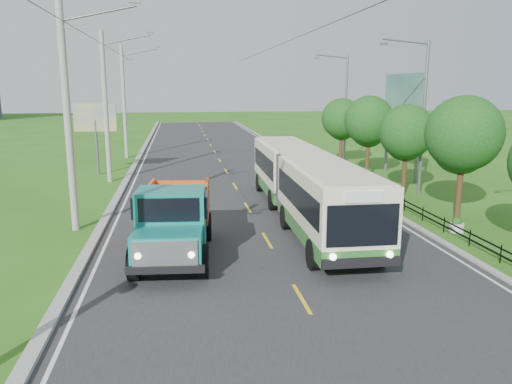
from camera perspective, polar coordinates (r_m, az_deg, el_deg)
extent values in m
plane|color=#2D5B15|center=(15.63, 5.24, -12.10)|extent=(240.00, 240.00, 0.00)
cube|color=#28282B|center=(34.61, -2.80, 1.31)|extent=(14.00, 120.00, 0.02)
cube|color=#9E9E99|center=(34.60, -14.74, 1.04)|extent=(0.40, 120.00, 0.15)
cube|color=#9E9E99|center=(36.04, 8.58, 1.68)|extent=(0.30, 120.00, 0.10)
cube|color=silver|center=(34.56, -13.83, 0.98)|extent=(0.12, 120.00, 0.00)
cube|color=silver|center=(35.90, 7.82, 1.62)|extent=(0.12, 120.00, 0.00)
cube|color=yellow|center=(15.62, 5.24, -12.03)|extent=(0.12, 2.20, 0.00)
cube|color=black|center=(30.74, 13.43, 0.21)|extent=(0.04, 40.00, 0.60)
cylinder|color=gray|center=(23.36, -20.74, 7.83)|extent=(0.32, 0.32, 10.00)
cube|color=slate|center=(23.35, -20.19, 17.22)|extent=(1.20, 0.10, 0.10)
cube|color=slate|center=(23.17, -13.66, 20.39)|extent=(0.50, 0.18, 0.12)
cylinder|color=gray|center=(35.18, -16.81, 9.19)|extent=(0.32, 0.32, 10.00)
cube|color=slate|center=(35.18, -16.35, 15.41)|extent=(1.20, 0.10, 0.10)
cube|color=slate|center=(35.06, -12.05, 17.45)|extent=(0.50, 0.18, 0.12)
cylinder|color=gray|center=(47.09, -14.85, 9.84)|extent=(0.32, 0.32, 10.00)
cube|color=slate|center=(47.09, -14.48, 14.49)|extent=(1.20, 0.10, 0.10)
cube|color=slate|center=(47.00, -11.27, 15.99)|extent=(0.50, 0.18, 0.12)
cylinder|color=#382314|center=(26.02, 22.23, 0.66)|extent=(0.28, 0.28, 3.36)
sphere|color=#154814|center=(25.69, 22.67, 6.18)|extent=(3.60, 3.60, 3.60)
sphere|color=#154814|center=(26.29, 22.36, 4.74)|extent=(2.64, 2.64, 2.64)
cylinder|color=#382314|center=(31.25, 16.60, 2.48)|extent=(0.28, 0.28, 3.02)
sphere|color=#154814|center=(30.98, 16.85, 6.62)|extent=(3.24, 3.24, 3.24)
sphere|color=#154814|center=(31.58, 16.72, 5.54)|extent=(2.38, 2.38, 2.38)
cylinder|color=#382314|center=(36.68, 12.62, 4.19)|extent=(0.28, 0.28, 3.25)
sphere|color=#154814|center=(36.45, 12.80, 7.99)|extent=(3.48, 3.48, 3.48)
sphere|color=#154814|center=(37.04, 12.75, 6.97)|extent=(2.55, 2.55, 2.55)
cylinder|color=#382314|center=(42.29, 9.66, 5.18)|extent=(0.28, 0.28, 3.08)
sphere|color=#154814|center=(42.09, 9.77, 8.30)|extent=(3.30, 3.30, 3.30)
sphere|color=#154814|center=(42.67, 9.79, 7.46)|extent=(2.42, 2.42, 2.42)
cylinder|color=slate|center=(31.38, 18.59, 7.90)|extent=(0.20, 0.20, 9.00)
cylinder|color=slate|center=(30.82, 16.74, 16.15)|extent=(2.80, 0.10, 0.34)
cube|color=slate|center=(30.28, 14.41, 16.08)|extent=(0.45, 0.16, 0.12)
cylinder|color=slate|center=(44.27, 10.22, 9.30)|extent=(0.20, 0.20, 9.00)
cylinder|color=slate|center=(43.87, 8.64, 15.08)|extent=(2.80, 0.10, 0.34)
cube|color=slate|center=(43.50, 6.95, 14.95)|extent=(0.45, 0.16, 0.12)
cylinder|color=silver|center=(24.07, 21.93, -3.79)|extent=(0.64, 0.64, 0.40)
sphere|color=#154814|center=(24.00, 21.97, -3.22)|extent=(0.44, 0.44, 0.44)
cylinder|color=silver|center=(30.99, 14.45, 0.06)|extent=(0.64, 0.64, 0.40)
sphere|color=#154814|center=(30.94, 14.48, 0.51)|extent=(0.44, 0.44, 0.44)
cylinder|color=silver|center=(38.34, 9.77, 2.48)|extent=(0.64, 0.64, 0.40)
sphere|color=#154814|center=(38.30, 9.79, 2.84)|extent=(0.44, 0.44, 0.44)
cylinder|color=slate|center=(38.54, -17.72, 4.84)|extent=(0.20, 0.20, 4.00)
cube|color=yellow|center=(38.36, -17.93, 8.10)|extent=(3.00, 0.15, 2.00)
cylinder|color=slate|center=(35.33, 17.96, 5.05)|extent=(0.24, 0.24, 5.00)
cylinder|color=slate|center=(39.83, 14.74, 5.94)|extent=(0.24, 0.24, 5.00)
cube|color=#144C47|center=(37.38, 16.55, 10.56)|extent=(0.20, 6.00, 3.00)
cube|color=#2B6D2B|center=(20.39, 8.19, -3.88)|extent=(2.84, 8.05, 0.59)
cube|color=beige|center=(20.07, 8.30, -0.25)|extent=(2.84, 8.05, 2.06)
cube|color=black|center=(20.07, 8.30, -0.22)|extent=(2.87, 7.41, 1.01)
cube|color=#2B6D2B|center=(28.72, 3.46, 0.82)|extent=(2.83, 7.52, 0.59)
cube|color=beige|center=(28.49, 3.49, 3.43)|extent=(2.83, 7.52, 2.06)
cube|color=black|center=(28.49, 3.49, 3.45)|extent=(2.85, 6.88, 1.01)
cube|color=#4C4C4C|center=(24.43, 5.40, 1.29)|extent=(2.53, 1.12, 2.54)
cube|color=black|center=(16.40, 12.10, -3.76)|extent=(2.40, 0.12, 1.39)
cylinder|color=black|center=(17.86, 6.60, -7.10)|extent=(0.36, 1.12, 1.11)
cylinder|color=black|center=(18.58, 13.87, -6.62)|extent=(0.36, 1.12, 1.11)
cylinder|color=black|center=(22.74, 3.39, -2.89)|extent=(0.36, 1.12, 1.11)
cylinder|color=black|center=(23.31, 9.22, -2.66)|extent=(0.36, 1.12, 1.11)
cylinder|color=black|center=(26.21, 1.89, -0.89)|extent=(0.36, 1.12, 1.11)
cylinder|color=black|center=(26.70, 6.99, -0.73)|extent=(0.36, 1.12, 1.11)
cylinder|color=black|center=(30.95, 0.40, 1.09)|extent=(0.36, 1.12, 1.11)
cylinder|color=black|center=(31.37, 4.76, 1.20)|extent=(0.36, 1.12, 1.11)
cube|color=#157E76|center=(16.73, -10.08, -6.23)|extent=(2.40, 1.71, 1.08)
cube|color=#157E76|center=(18.13, -9.60, -3.02)|extent=(2.52, 1.93, 2.16)
cube|color=black|center=(18.00, -9.66, -1.35)|extent=(2.73, 1.63, 0.76)
cube|color=black|center=(19.24, -9.25, -5.32)|extent=(1.65, 6.56, 0.27)
cube|color=#EC4416|center=(20.73, -8.89, -0.96)|extent=(2.76, 3.45, 1.41)
cylinder|color=black|center=(17.29, -13.71, -7.88)|extent=(0.48, 1.22, 1.19)
cylinder|color=black|center=(17.04, -6.09, -7.89)|extent=(0.48, 1.22, 1.19)
cylinder|color=black|center=(21.36, -11.78, -3.98)|extent=(0.48, 1.22, 1.19)
cylinder|color=black|center=(21.16, -5.66, -3.93)|extent=(0.48, 1.22, 1.19)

